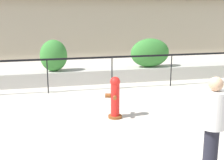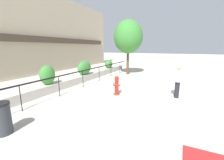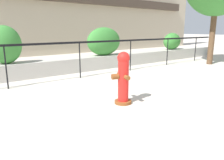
# 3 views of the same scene
# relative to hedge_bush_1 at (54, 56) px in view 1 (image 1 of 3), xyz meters

# --- Properties ---
(ground_plane) EXTENTS (120.00, 120.00, 0.00)m
(ground_plane) POSITION_rel_hedge_bush_1_xyz_m (1.89, -6.00, -1.07)
(ground_plane) COLOR beige
(planter_wall_low) EXTENTS (18.00, 0.70, 0.50)m
(planter_wall_low) POSITION_rel_hedge_bush_1_xyz_m (1.89, 0.00, -0.82)
(planter_wall_low) COLOR #B7B2A8
(planter_wall_low) RESTS_ON ground
(fence_railing_segment) EXTENTS (15.00, 0.05, 1.15)m
(fence_railing_segment) POSITION_rel_hedge_bush_1_xyz_m (1.89, -1.10, -0.05)
(fence_railing_segment) COLOR black
(fence_railing_segment) RESTS_ON ground
(hedge_bush_1) EXTENTS (0.97, 0.69, 1.13)m
(hedge_bush_1) POSITION_rel_hedge_bush_1_xyz_m (0.00, 0.00, 0.00)
(hedge_bush_1) COLOR #387F33
(hedge_bush_1) RESTS_ON planter_wall_low
(hedge_bush_2) EXTENTS (1.51, 0.70, 1.09)m
(hedge_bush_2) POSITION_rel_hedge_bush_1_xyz_m (3.61, 0.00, -0.02)
(hedge_bush_2) COLOR #387F33
(hedge_bush_2) RESTS_ON planter_wall_low
(fire_hydrant) EXTENTS (0.47, 0.48, 1.08)m
(fire_hydrant) POSITION_rel_hedge_bush_1_xyz_m (1.37, -3.80, -0.51)
(fire_hydrant) COLOR brown
(fire_hydrant) RESTS_ON ground
(pedestrian) EXTENTS (0.43, 0.43, 1.73)m
(pedestrian) POSITION_rel_hedge_bush_1_xyz_m (2.29, -6.89, -0.08)
(pedestrian) COLOR black
(pedestrian) RESTS_ON ground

